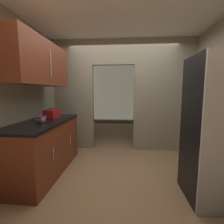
{
  "coord_description": "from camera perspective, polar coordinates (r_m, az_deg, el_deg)",
  "views": [
    {
      "loc": [
        0.08,
        -2.68,
        1.43
      ],
      "look_at": [
        -0.18,
        0.44,
        1.03
      ],
      "focal_mm": 25.97,
      "sensor_mm": 36.0,
      "label": 1
    }
  ],
  "objects": [
    {
      "name": "refrigerator",
      "position": [
        2.48,
        33.59,
        -5.42
      ],
      "size": [
        0.74,
        0.72,
        1.87
      ],
      "color": "black",
      "rests_on": "ground"
    },
    {
      "name": "adjoining_room_shell",
      "position": [
        6.14,
        4.09,
        6.23
      ],
      "size": [
        3.35,
        3.32,
        2.64
      ],
      "color": "gray",
      "rests_on": "ground"
    },
    {
      "name": "lower_cabinet_run",
      "position": [
        3.14,
        -22.65,
        -11.25
      ],
      "size": [
        0.69,
        1.72,
        0.92
      ],
      "color": "maroon",
      "rests_on": "ground"
    },
    {
      "name": "kitchen_overhead_slab",
      "position": [
        3.31,
        3.49,
        29.37
      ],
      "size": [
        3.75,
        6.53,
        0.06
      ],
      "primitive_type": "cube",
      "color": "silver"
    },
    {
      "name": "book_stack",
      "position": [
        2.9,
        -23.72,
        -2.39
      ],
      "size": [
        0.14,
        0.17,
        0.1
      ],
      "color": "black",
      "rests_on": "lower_cabinet_run"
    },
    {
      "name": "kitchen_partition",
      "position": [
        3.95,
        4.62,
        6.97
      ],
      "size": [
        3.35,
        0.12,
        2.64
      ],
      "color": "gray",
      "rests_on": "ground"
    },
    {
      "name": "ground",
      "position": [
        3.04,
        2.89,
        -20.77
      ],
      "size": [
        20.0,
        20.0,
        0.0
      ],
      "primitive_type": "plane",
      "color": "#93704C"
    },
    {
      "name": "boombox",
      "position": [
        3.26,
        -20.36,
        -0.62
      ],
      "size": [
        0.21,
        0.35,
        0.2
      ],
      "color": "maroon",
      "rests_on": "lower_cabinet_run"
    },
    {
      "name": "upper_cabinet_counterside",
      "position": [
        3.02,
        -24.01,
        15.41
      ],
      "size": [
        0.36,
        1.54,
        0.72
      ],
      "color": "maroon"
    }
  ]
}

